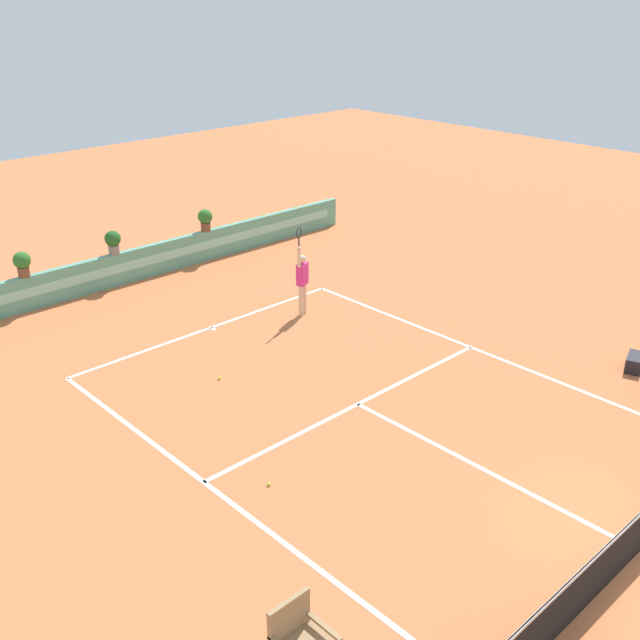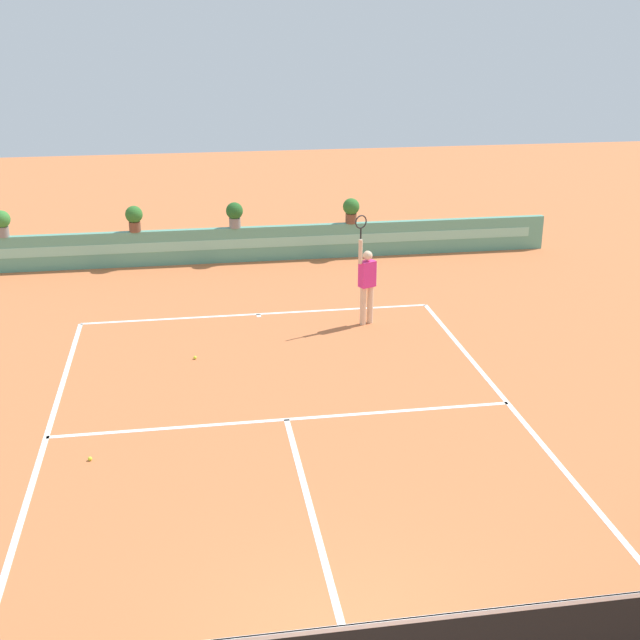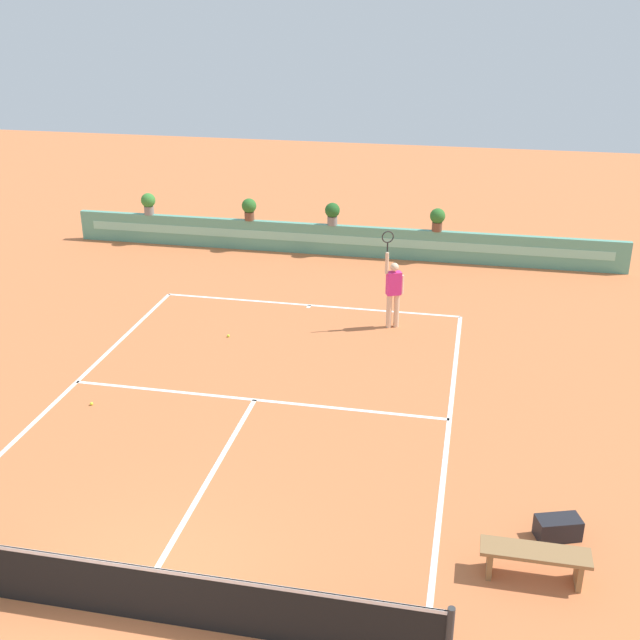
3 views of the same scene
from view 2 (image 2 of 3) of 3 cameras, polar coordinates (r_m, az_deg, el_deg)
name	(u,v)px [view 2 (image 2 of 3)]	position (r m, az deg, el deg)	size (l,w,h in m)	color
ground_plane	(289,430)	(14.50, -2.11, -7.55)	(60.00, 60.00, 0.00)	#C66B3D
court_lines	(284,411)	(15.13, -2.46, -6.27)	(8.32, 11.94, 0.01)	white
back_wall_barrier	(244,244)	(23.98, -5.26, 5.19)	(18.00, 0.21, 1.00)	#599E84
tennis_player	(367,280)	(18.90, 3.23, 2.73)	(0.58, 0.35, 2.58)	beige
tennis_ball_near_baseline	(195,358)	(17.47, -8.56, -2.56)	(0.07, 0.07, 0.07)	#CCE033
tennis_ball_mid_court	(90,459)	(14.07, -15.47, -9.14)	(0.07, 0.07, 0.07)	#CCE033
potted_plant_centre	(235,213)	(23.75, -5.87, 7.28)	(0.48, 0.48, 0.72)	gray
potted_plant_right	(351,209)	(24.16, 2.15, 7.61)	(0.48, 0.48, 0.72)	brown
potted_plant_left	(134,217)	(23.76, -12.61, 6.90)	(0.48, 0.48, 0.72)	brown
potted_plant_far_left	(2,222)	(24.23, -20.97, 6.30)	(0.48, 0.48, 0.72)	gray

